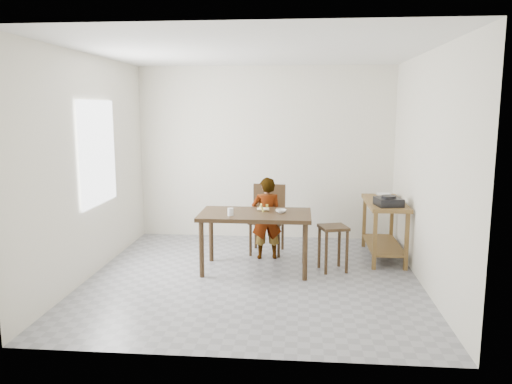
# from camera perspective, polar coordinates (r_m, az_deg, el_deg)

# --- Properties ---
(floor) EXTENTS (4.00, 4.00, 0.04)m
(floor) POSITION_cam_1_polar(r_m,az_deg,el_deg) (6.21, -0.33, -9.93)
(floor) COLOR gray
(floor) RESTS_ON ground
(ceiling) EXTENTS (4.00, 4.00, 0.04)m
(ceiling) POSITION_cam_1_polar(r_m,az_deg,el_deg) (5.90, -0.36, 16.05)
(ceiling) COLOR white
(ceiling) RESTS_ON wall_back
(wall_back) EXTENTS (4.00, 0.04, 2.70)m
(wall_back) POSITION_cam_1_polar(r_m,az_deg,el_deg) (7.90, 1.05, 4.45)
(wall_back) COLOR silver
(wall_back) RESTS_ON ground
(wall_front) EXTENTS (4.00, 0.04, 2.70)m
(wall_front) POSITION_cam_1_polar(r_m,az_deg,el_deg) (3.92, -3.15, -0.80)
(wall_front) COLOR silver
(wall_front) RESTS_ON ground
(wall_left) EXTENTS (0.04, 4.00, 2.70)m
(wall_left) POSITION_cam_1_polar(r_m,az_deg,el_deg) (6.41, -18.64, 2.76)
(wall_left) COLOR silver
(wall_left) RESTS_ON ground
(wall_right) EXTENTS (0.04, 4.00, 2.70)m
(wall_right) POSITION_cam_1_polar(r_m,az_deg,el_deg) (6.05, 19.07, 2.36)
(wall_right) COLOR silver
(wall_right) RESTS_ON ground
(window_pane) EXTENTS (0.02, 1.10, 1.30)m
(window_pane) POSITION_cam_1_polar(r_m,az_deg,el_deg) (6.56, -17.61, 4.27)
(window_pane) COLOR white
(window_pane) RESTS_ON wall_left
(dining_table) EXTENTS (1.40, 0.80, 0.75)m
(dining_table) POSITION_cam_1_polar(r_m,az_deg,el_deg) (6.38, -0.08, -5.69)
(dining_table) COLOR #352414
(dining_table) RESTS_ON floor
(prep_counter) EXTENTS (0.50, 1.20, 0.80)m
(prep_counter) POSITION_cam_1_polar(r_m,az_deg,el_deg) (7.12, 14.40, -4.17)
(prep_counter) COLOR brown
(prep_counter) RESTS_ON floor
(child) EXTENTS (0.46, 0.34, 1.13)m
(child) POSITION_cam_1_polar(r_m,az_deg,el_deg) (6.84, 1.21, -3.00)
(child) COLOR silver
(child) RESTS_ON floor
(dining_chair) EXTENTS (0.51, 0.51, 0.97)m
(dining_chair) POSITION_cam_1_polar(r_m,az_deg,el_deg) (7.12, 1.26, -3.19)
(dining_chair) COLOR #352414
(dining_chair) RESTS_ON floor
(stool) EXTENTS (0.41, 0.41, 0.58)m
(stool) POSITION_cam_1_polar(r_m,az_deg,el_deg) (6.46, 8.78, -6.37)
(stool) COLOR #352414
(stool) RESTS_ON floor
(glass_tumbler) EXTENTS (0.09, 0.09, 0.09)m
(glass_tumbler) POSITION_cam_1_polar(r_m,az_deg,el_deg) (6.14, -2.93, -2.27)
(glass_tumbler) COLOR white
(glass_tumbler) RESTS_ON dining_table
(small_bowl) EXTENTS (0.18, 0.18, 0.04)m
(small_bowl) POSITION_cam_1_polar(r_m,az_deg,el_deg) (6.30, 2.87, -2.19)
(small_bowl) COLOR silver
(small_bowl) RESTS_ON dining_table
(banana) EXTENTS (0.21, 0.18, 0.06)m
(banana) POSITION_cam_1_polar(r_m,az_deg,el_deg) (6.40, 0.82, -1.91)
(banana) COLOR yellow
(banana) RESTS_ON dining_table
(serving_bowl) EXTENTS (0.26, 0.26, 0.05)m
(serving_bowl) POSITION_cam_1_polar(r_m,az_deg,el_deg) (7.33, 14.34, -0.38)
(serving_bowl) COLOR silver
(serving_bowl) RESTS_ON prep_counter
(gas_burner) EXTENTS (0.37, 0.37, 0.10)m
(gas_burner) POSITION_cam_1_polar(r_m,az_deg,el_deg) (6.70, 14.91, -1.10)
(gas_burner) COLOR black
(gas_burner) RESTS_ON prep_counter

